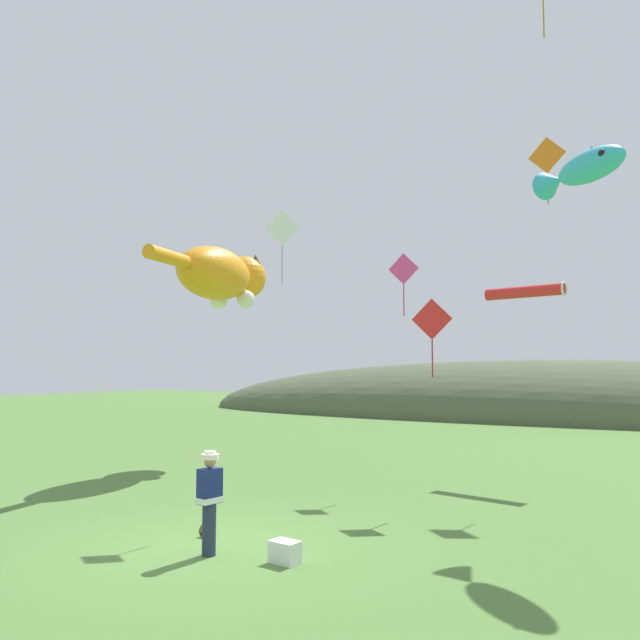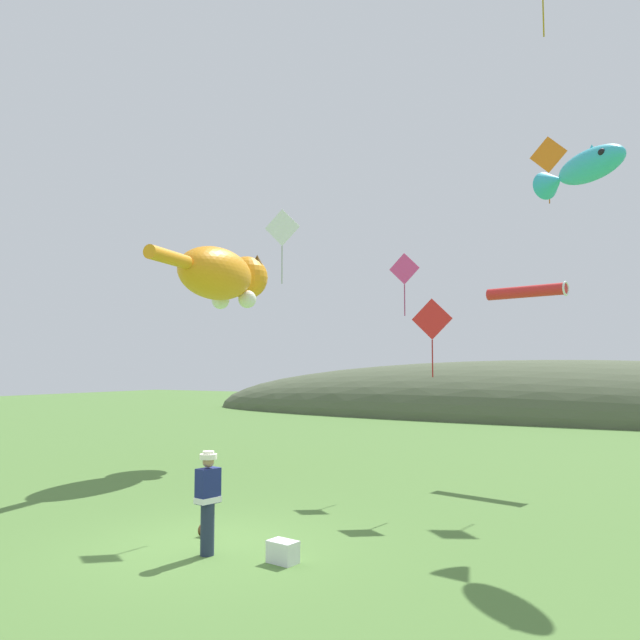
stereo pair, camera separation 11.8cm
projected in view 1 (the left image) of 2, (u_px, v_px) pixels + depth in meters
The scene contains 12 objects.
ground_plane at pixel (212, 546), 11.28m from camera, with size 120.00×120.00×0.00m, color #517A38.
distant_hill_ridge at pixel (543, 418), 40.60m from camera, with size 52.27×13.55×7.50m.
festival_attendant at pixel (209, 499), 10.80m from camera, with size 0.34×0.46×1.77m.
kite_spool at pixel (206, 530), 11.93m from camera, with size 0.17×0.23×0.23m.
picnic_cooler at pixel (285, 552), 10.33m from camera, with size 0.53×0.39×0.36m.
kite_giant_cat at pixel (222, 276), 21.27m from camera, with size 2.53×6.76×2.07m.
kite_fish_windsock at pixel (581, 170), 13.53m from camera, with size 2.27×2.24×0.77m.
kite_tube_streamer at pixel (525, 292), 18.97m from camera, with size 2.49×0.90×0.44m.
kite_diamond_orange at pixel (547, 156), 18.12m from camera, with size 1.08×0.17×1.99m.
kite_diamond_red at pixel (432, 320), 15.00m from camera, with size 0.99×0.12×1.90m.
kite_diamond_white at pixel (282, 229), 14.69m from camera, with size 0.86×0.19×1.78m.
kite_diamond_pink at pixel (404, 270), 17.81m from camera, with size 0.91×0.07×1.81m.
Camera 1 is at (7.36, -9.13, 3.22)m, focal length 35.00 mm.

